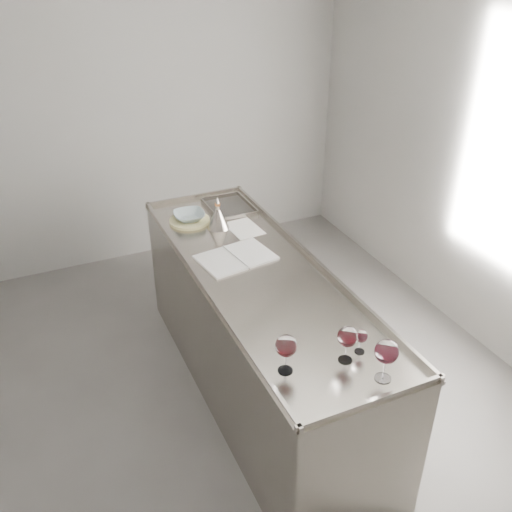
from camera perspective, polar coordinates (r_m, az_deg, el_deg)
name	(u,v)px	position (r m, az deg, el deg)	size (l,w,h in m)	color
room_shell	(192,245)	(2.80, -6.38, 1.14)	(4.54, 5.04, 2.84)	#52504D
counter	(259,335)	(3.69, 0.34, -7.87)	(0.77, 2.42, 0.97)	gray
wine_glass_left	(286,347)	(2.64, 3.03, -9.05)	(0.10, 0.10, 0.20)	white
wine_glass_middle	(347,337)	(2.73, 9.13, -8.05)	(0.10, 0.10, 0.19)	white
wine_glass_right	(386,353)	(2.65, 12.92, -9.39)	(0.11, 0.11, 0.22)	white
wine_glass_small	(361,337)	(2.82, 10.47, -7.96)	(0.06, 0.06, 0.13)	white
notebook	(236,257)	(3.57, -2.02, -0.13)	(0.49, 0.38, 0.02)	white
loose_paper_top	(244,228)	(3.93, -1.21, 2.78)	(0.20, 0.28, 0.00)	white
trivet	(190,221)	(4.04, -6.66, 3.54)	(0.28, 0.28, 0.02)	beige
ceramic_bowl	(189,216)	(4.03, -6.69, 4.00)	(0.22, 0.22, 0.05)	#98ABB1
wine_funnel	(218,218)	(3.92, -3.82, 3.77)	(0.16, 0.16, 0.23)	#A49A92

